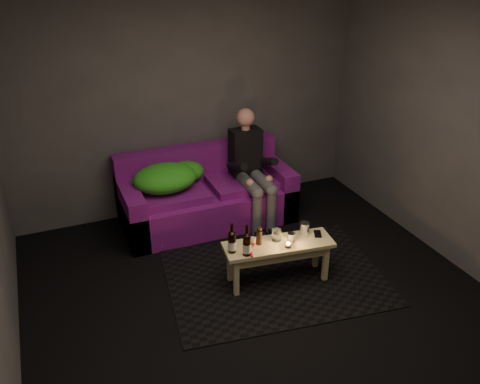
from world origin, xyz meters
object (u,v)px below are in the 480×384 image
object	(u,v)px
beer_bottle_a	(232,242)
beer_bottle_b	(247,244)
sofa	(206,196)
person	(251,166)
steel_cup	(304,228)
coffee_table	(278,250)

from	to	relation	value
beer_bottle_a	beer_bottle_b	bearing A→B (deg)	-41.79
sofa	person	distance (m)	0.62
person	steel_cup	size ratio (longest dim) A/B	10.39
sofa	steel_cup	distance (m)	1.42
beer_bottle_b	steel_cup	world-z (taller)	beer_bottle_b
steel_cup	beer_bottle_a	bearing A→B (deg)	-178.41
coffee_table	beer_bottle_b	xyz separation A→B (m)	(-0.34, -0.06, 0.18)
coffee_table	sofa	bearing A→B (deg)	99.64
person	beer_bottle_b	size ratio (longest dim) A/B	4.24
person	beer_bottle_a	size ratio (longest dim) A/B	4.42
beer_bottle_b	sofa	bearing A→B (deg)	85.56
sofa	beer_bottle_a	bearing A→B (deg)	-99.09
beer_bottle_a	steel_cup	world-z (taller)	beer_bottle_a
sofa	beer_bottle_b	xyz separation A→B (m)	(-0.11, -1.42, 0.23)
person	beer_bottle_a	world-z (taller)	person
sofa	steel_cup	bearing A→B (deg)	-68.26
person	steel_cup	distance (m)	1.17
person	beer_bottle_b	world-z (taller)	person
coffee_table	beer_bottle_b	distance (m)	0.39
steel_cup	person	bearing A→B (deg)	91.84
coffee_table	steel_cup	world-z (taller)	steel_cup
beer_bottle_b	person	bearing A→B (deg)	64.85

